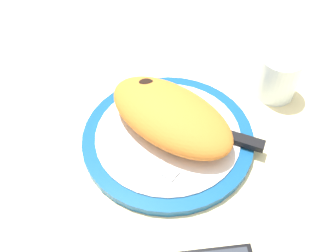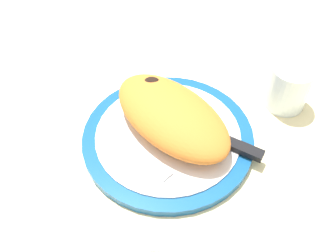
# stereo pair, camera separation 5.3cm
# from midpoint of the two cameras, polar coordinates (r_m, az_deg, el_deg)

# --- Properties ---
(ground_plane) EXTENTS (1.50, 1.50, 0.03)m
(ground_plane) POSITION_cam_midpoint_polar(r_m,az_deg,el_deg) (0.67, -2.28, -3.07)
(ground_plane) COLOR beige
(plate) EXTENTS (0.30, 0.30, 0.02)m
(plate) POSITION_cam_midpoint_polar(r_m,az_deg,el_deg) (0.65, -2.34, -1.80)
(plate) COLOR navy
(plate) RESTS_ON ground_plane
(calzone) EXTENTS (0.26, 0.15, 0.06)m
(calzone) POSITION_cam_midpoint_polar(r_m,az_deg,el_deg) (0.63, -2.06, 1.60)
(calzone) COLOR orange
(calzone) RESTS_ON plate
(fork) EXTENTS (0.17, 0.04, 0.00)m
(fork) POSITION_cam_midpoint_polar(r_m,az_deg,el_deg) (0.62, -6.35, -4.72)
(fork) COLOR silver
(fork) RESTS_ON plate
(knife) EXTENTS (0.22, 0.11, 0.01)m
(knife) POSITION_cam_midpoint_polar(r_m,az_deg,el_deg) (0.64, 5.69, -1.36)
(knife) COLOR silver
(knife) RESTS_ON plate
(water_glass) EXTENTS (0.08, 0.08, 0.09)m
(water_glass) POSITION_cam_midpoint_polar(r_m,az_deg,el_deg) (0.74, 14.63, 7.02)
(water_glass) COLOR silver
(water_glass) RESTS_ON ground_plane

